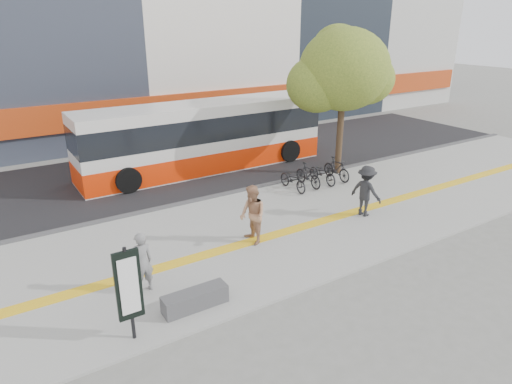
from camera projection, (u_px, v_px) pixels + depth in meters
ground at (259, 260)px, 13.16m from camera, size 120.00×120.00×0.00m
sidewalk at (234, 239)px, 14.33m from camera, size 40.00×7.00×0.08m
tactile_strip at (242, 244)px, 13.92m from camera, size 40.00×0.45×0.01m
street at (151, 175)px, 20.25m from camera, size 40.00×8.00×0.06m
curb at (188, 203)px, 17.08m from camera, size 40.00×0.25×0.14m
bench at (195, 299)px, 10.80m from camera, size 1.60×0.45×0.45m
signboard at (129, 287)px, 9.38m from camera, size 0.55×0.10×2.20m
street_tree at (342, 71)px, 18.93m from camera, size 4.40×3.80×6.31m
bus at (204, 138)px, 20.57m from camera, size 11.37×2.70×3.03m
bicycle_row at (315, 174)px, 18.77m from camera, size 2.84×1.66×0.97m
seated_woman at (142, 263)px, 11.26m from camera, size 0.63×0.45×1.63m
pedestrian_tan at (252, 215)px, 13.72m from camera, size 0.76×0.95×1.84m
pedestrian_dark at (366, 191)px, 15.70m from camera, size 0.91×1.28×1.80m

